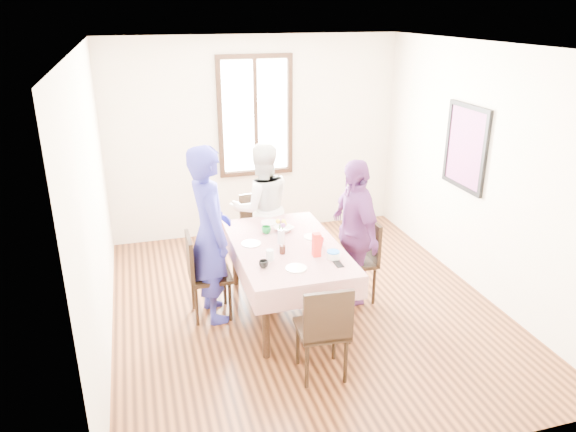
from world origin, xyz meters
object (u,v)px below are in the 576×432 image
object	(u,v)px
chair_right	(354,261)
chair_near	(322,328)
dining_table	(287,279)
chair_left	(210,275)
person_right	(354,232)
chair_far	(262,233)
person_far	(262,208)
person_left	(210,234)

from	to	relation	value
chair_right	chair_near	world-z (taller)	same
dining_table	chair_left	xyz separation A→B (m)	(-0.78, 0.15, 0.08)
dining_table	person_right	xyz separation A→B (m)	(0.75, 0.05, 0.42)
chair_left	person_right	xyz separation A→B (m)	(1.53, -0.10, 0.34)
chair_right	chair_far	distance (m)	1.30
chair_left	dining_table	bearing A→B (deg)	79.69
dining_table	chair_near	xyz separation A→B (m)	(0.00, -1.09, 0.08)
dining_table	person_far	distance (m)	1.15
chair_near	person_right	bearing A→B (deg)	60.58
chair_left	person_right	world-z (taller)	person_right
chair_far	person_right	xyz separation A→B (m)	(0.75, -1.04, 0.34)
person_left	person_far	xyz separation A→B (m)	(0.75, 0.92, -0.13)
chair_right	person_right	bearing A→B (deg)	89.95
person_right	dining_table	bearing A→B (deg)	-89.39
chair_far	person_far	distance (m)	0.33
chair_far	chair_near	size ratio (longest dim) A/B	1.00
chair_near	chair_right	bearing A→B (deg)	59.86
chair_far	person_right	distance (m)	1.33
chair_right	person_right	world-z (taller)	person_right
chair_far	chair_near	distance (m)	2.18
chair_left	chair_far	size ratio (longest dim) A/B	1.00
chair_right	chair_near	bearing A→B (deg)	145.77
chair_left	person_left	world-z (taller)	person_left
person_far	person_right	distance (m)	1.27
person_right	chair_near	bearing A→B (deg)	-36.61
chair_left	chair_right	distance (m)	1.55
chair_far	person_far	size ratio (longest dim) A/B	0.58
dining_table	person_right	bearing A→B (deg)	3.76
chair_left	person_left	distance (m)	0.46
chair_right	person_far	distance (m)	1.32
chair_right	chair_near	distance (m)	1.38
chair_near	dining_table	bearing A→B (deg)	94.04
person_far	person_right	bearing A→B (deg)	125.61
person_far	chair_right	bearing A→B (deg)	126.35
dining_table	person_far	world-z (taller)	person_far
chair_near	person_right	world-z (taller)	person_right
chair_left	person_right	bearing A→B (deg)	86.84
dining_table	chair_right	distance (m)	0.78
person_left	person_right	distance (m)	1.52
dining_table	person_left	size ratio (longest dim) A/B	0.87
chair_right	chair_near	size ratio (longest dim) A/B	1.00
person_far	chair_far	bearing A→B (deg)	-90.82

